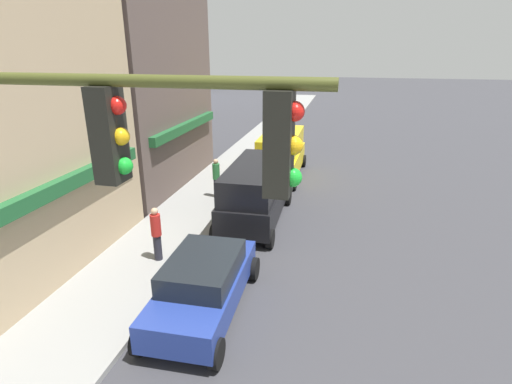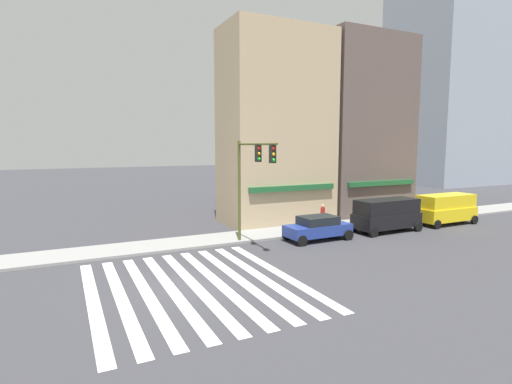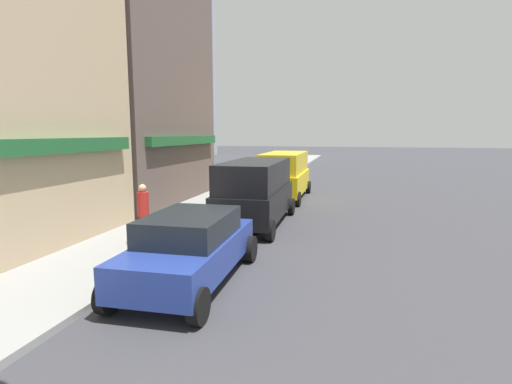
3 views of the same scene
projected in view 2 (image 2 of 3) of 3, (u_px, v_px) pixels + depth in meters
The scene contains 11 objects.
ground_plane at pixel (195, 286), 17.65m from camera, with size 200.00×200.00×0.00m, color #38383D.
sidewalk_left at pixel (158, 246), 24.34m from camera, with size 120.00×3.00×0.15m.
crosswalk_stripes at pixel (195, 286), 17.65m from camera, with size 8.90×10.80×0.01m.
storefront_row at pixel (322, 127), 33.46m from camera, with size 17.11×5.30×15.57m.
tower_distant at pixel (454, 40), 63.19m from camera, with size 17.49×13.25×45.39m.
traffic_signal at pixel (251, 171), 23.40m from camera, with size 0.32×4.96×6.45m.
sedan_blue at pixel (318, 227), 26.02m from camera, with size 4.44×2.02×1.59m.
van_black at pixel (387, 214), 28.56m from camera, with size 5.04×2.22×2.34m.
van_yellow at pixel (446, 208), 31.23m from camera, with size 5.02×2.22×2.34m.
pedestrian_red_jacket at pixel (323, 216), 28.91m from camera, with size 0.32×0.32×1.77m.
pedestrian_green_top at pixel (384, 210), 31.42m from camera, with size 0.32×0.32×1.77m.
Camera 2 is at (-5.06, -16.50, 6.20)m, focal length 28.00 mm.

